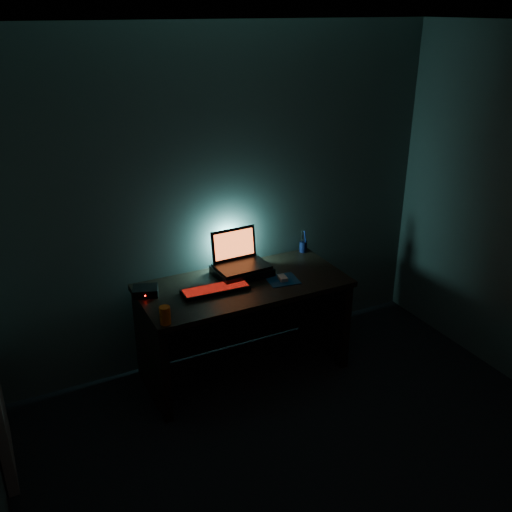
{
  "coord_description": "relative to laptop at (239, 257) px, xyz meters",
  "views": [
    {
      "loc": [
        -1.56,
        -1.7,
        2.58
      ],
      "look_at": [
        0.08,
        1.57,
        0.97
      ],
      "focal_mm": 40.0,
      "sensor_mm": 36.0,
      "label": 1
    }
  ],
  "objects": [
    {
      "name": "room",
      "position": [
        -0.05,
        -1.81,
        0.38
      ],
      "size": [
        3.5,
        4.0,
        2.5
      ],
      "color": "black",
      "rests_on": "ground"
    },
    {
      "name": "desk",
      "position": [
        -0.05,
        -0.13,
        -0.38
      ],
      "size": [
        1.5,
        0.7,
        0.75
      ],
      "color": "black",
      "rests_on": "ground"
    },
    {
      "name": "riser",
      "position": [
        0.0,
        -0.05,
        -0.09
      ],
      "size": [
        0.41,
        0.32,
        0.06
      ],
      "primitive_type": "cube",
      "rotation": [
        0.0,
        0.0,
        0.04
      ],
      "color": "black",
      "rests_on": "desk"
    },
    {
      "name": "laptop",
      "position": [
        0.0,
        0.0,
        0.0
      ],
      "size": [
        0.39,
        0.3,
        0.26
      ],
      "rotation": [
        0.0,
        0.0,
        0.04
      ],
      "color": "black",
      "rests_on": "riser"
    },
    {
      "name": "keyboard",
      "position": [
        -0.28,
        -0.21,
        -0.11
      ],
      "size": [
        0.48,
        0.17,
        0.03
      ],
      "rotation": [
        0.0,
        0.0,
        -0.04
      ],
      "color": "black",
      "rests_on": "desk"
    },
    {
      "name": "mousepad",
      "position": [
        0.22,
        -0.27,
        -0.12
      ],
      "size": [
        0.24,
        0.23,
        0.0
      ],
      "primitive_type": "cube",
      "rotation": [
        0.0,
        0.0,
        -0.13
      ],
      "color": "navy",
      "rests_on": "desk"
    },
    {
      "name": "mouse",
      "position": [
        0.22,
        -0.27,
        -0.1
      ],
      "size": [
        0.06,
        0.1,
        0.03
      ],
      "primitive_type": "cube",
      "rotation": [
        0.0,
        0.0,
        -0.13
      ],
      "color": "#9D9EA3",
      "rests_on": "mousepad"
    },
    {
      "name": "pen_cup",
      "position": [
        0.63,
        0.11,
        -0.08
      ],
      "size": [
        0.07,
        0.07,
        0.09
      ],
      "primitive_type": "cylinder",
      "rotation": [
        0.0,
        0.0,
        -0.15
      ],
      "color": "black",
      "rests_on": "desk"
    },
    {
      "name": "juice_glass",
      "position": [
        -0.73,
        -0.48,
        -0.06
      ],
      "size": [
        0.08,
        0.08,
        0.12
      ],
      "primitive_type": "cylinder",
      "rotation": [
        0.0,
        0.0,
        -0.21
      ],
      "color": "#FF5A0D",
      "rests_on": "desk"
    },
    {
      "name": "router",
      "position": [
        -0.73,
        -0.05,
        -0.09
      ],
      "size": [
        0.2,
        0.18,
        0.06
      ],
      "rotation": [
        0.0,
        0.0,
        -0.32
      ],
      "color": "black",
      "rests_on": "desk"
    }
  ]
}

